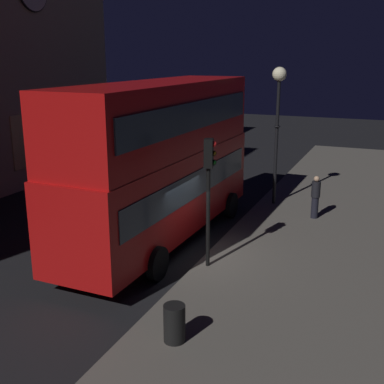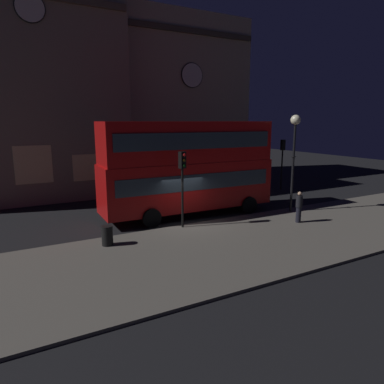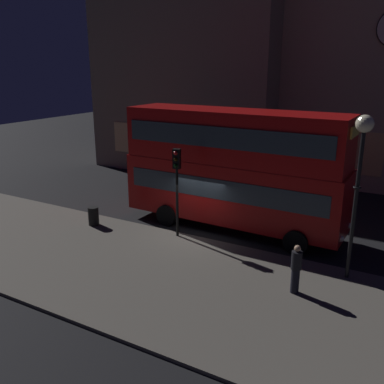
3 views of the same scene
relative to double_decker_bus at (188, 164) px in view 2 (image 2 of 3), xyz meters
The scene contains 10 objects.
ground_plane 3.57m from the double_decker_bus, 125.27° to the right, with size 80.00×80.00×0.00m, color black.
sidewalk_slab 6.54m from the double_decker_bus, 100.31° to the right, with size 44.00×7.50×0.12m, color #5B564F.
building_with_clock 14.68m from the double_decker_bus, 124.65° to the left, with size 13.53×8.92×16.65m.
building_plain_facade 14.59m from the double_decker_bus, 72.10° to the left, with size 14.43×8.15×14.67m.
double_decker_bus is the anchor object (origin of this frame).
traffic_light_near_kerb 2.83m from the double_decker_bus, 124.11° to the right, with size 0.37×0.39×3.95m.
traffic_light_far_side 11.06m from the double_decker_bus, 18.12° to the left, with size 0.35×0.38×4.09m.
street_lamp 6.48m from the double_decker_bus, 24.58° to the right, with size 0.59×0.59×5.81m.
pedestrian 6.67m from the double_decker_bus, 46.43° to the right, with size 0.35×0.35×1.71m.
litter_bin 7.04m from the double_decker_bus, 151.55° to the right, with size 0.50×0.50×0.89m, color black.
Camera 2 is at (-8.54, -16.49, 5.58)m, focal length 32.64 mm.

